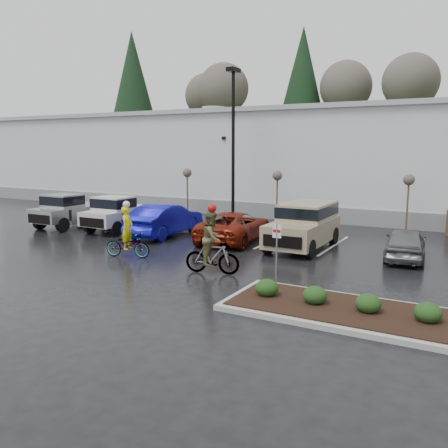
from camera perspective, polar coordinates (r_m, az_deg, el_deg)
The scene contains 22 objects.
ground at distance 17.31m, azimuth -5.76°, elevation -6.25°, with size 120.00×120.00×0.00m, color black.
warehouse at distance 36.96m, azimuth 14.02°, elevation 7.49°, with size 60.50×15.50×7.20m.
wooded_ridge at distance 59.49m, azimuth 19.77°, elevation 7.16°, with size 80.00×25.00×6.00m, color #253717.
lamppost at distance 29.06m, azimuth 1.11°, elevation 11.37°, with size 0.50×1.00×9.22m.
sapling_west at distance 31.99m, azimuth -4.45°, elevation 5.85°, with size 0.60×0.60×3.20m.
sapling_mid at distance 28.95m, azimuth 6.43°, elevation 5.46°, with size 0.60×0.60×3.20m.
sapling_east at distance 27.00m, azimuth 21.34°, elevation 4.62°, with size 0.60×0.60×3.20m.
curb_island at distance 13.72m, azimuth 16.89°, elevation -10.46°, with size 8.00×3.00×0.15m, color gray.
mulch_bed at distance 13.69m, azimuth 16.91°, elevation -10.09°, with size 7.60×2.60×0.04m, color black.
shrub_a at distance 14.47m, azimuth 5.17°, elevation -7.65°, with size 0.70×0.70×0.52m, color #143913.
shrub_b at distance 13.97m, azimuth 10.88°, elevation -8.41°, with size 0.70×0.70×0.52m, color #143913.
shrub_c at distance 13.62m, azimuth 16.96°, elevation -9.12°, with size 0.70×0.70×0.52m, color #143913.
shrub_d at distance 13.42m, azimuth 23.32°, elevation -9.76°, with size 0.70×0.70×0.52m, color #143913.
fire_lane_sign at distance 15.37m, azimuth 6.34°, elevation -2.84°, with size 0.30×0.05×2.20m.
pickup_silver at distance 29.20m, azimuth -17.51°, elevation 1.68°, with size 2.10×5.20×1.96m, color #989C9F, non-canonical shape.
pickup_white at distance 27.23m, azimuth -11.85°, elevation 1.39°, with size 2.10×5.20×1.96m, color beige, non-canonical shape.
car_blue at distance 25.03m, azimuth -7.10°, elevation 0.51°, with size 1.78×5.10×1.68m, color #0D0D91.
car_red at distance 23.37m, azimuth 1.23°, elevation -0.29°, with size 2.44×5.30×1.47m, color maroon.
suv_tan at distance 21.98m, azimuth 9.48°, elevation -0.25°, with size 2.20×5.10×2.06m, color #9A8A68, non-canonical shape.
car_grey at distance 20.99m, azimuth 20.99°, elevation -2.22°, with size 1.56×3.89×1.32m, color slate.
cyclist_hivis at distance 20.39m, azimuth -11.53°, elevation -1.89°, with size 2.08×1.13×2.39m.
cyclist_olive at distance 17.35m, azimuth -1.43°, elevation -3.01°, with size 2.06×1.04×2.58m.
Camera 1 is at (9.52, -13.71, 4.61)m, focal length 38.00 mm.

